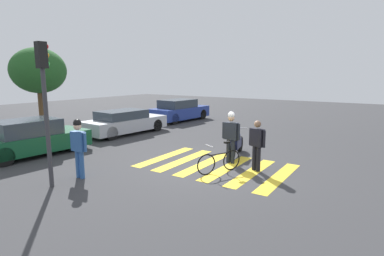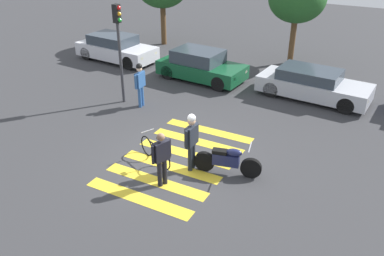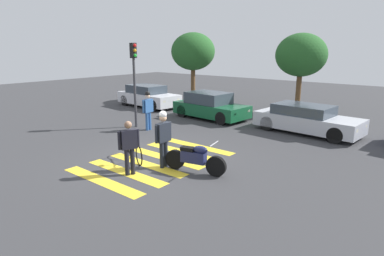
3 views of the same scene
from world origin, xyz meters
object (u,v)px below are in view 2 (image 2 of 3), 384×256
(car_green_compact, at_px, (201,66))
(pedestrian_bystander, at_px, (140,82))
(car_silver_sedan, at_px, (313,84))
(leaning_bicycle, at_px, (155,152))
(officer_on_foot, at_px, (192,138))
(traffic_light_pole, at_px, (119,38))
(police_motorcycle, at_px, (227,161))
(officer_by_motorcycle, at_px, (162,156))
(car_white_van, at_px, (116,48))

(car_green_compact, bearing_deg, pedestrian_bystander, -100.29)
(car_green_compact, relative_size, car_silver_sedan, 0.89)
(leaning_bicycle, distance_m, officer_on_foot, 1.41)
(traffic_light_pole, bearing_deg, pedestrian_bystander, -3.02)
(car_silver_sedan, bearing_deg, pedestrian_bystander, -145.17)
(police_motorcycle, bearing_deg, car_silver_sedan, 82.91)
(police_motorcycle, height_order, officer_by_motorcycle, officer_by_motorcycle)
(officer_on_foot, distance_m, car_white_van, 11.53)
(leaning_bicycle, height_order, car_silver_sedan, car_silver_sedan)
(officer_by_motorcycle, height_order, car_green_compact, officer_by_motorcycle)
(car_green_compact, distance_m, traffic_light_pole, 4.71)
(officer_by_motorcycle, xyz_separation_m, car_silver_sedan, (2.30, 8.44, -0.33))
(officer_by_motorcycle, bearing_deg, car_green_compact, 109.79)
(officer_on_foot, height_order, car_silver_sedan, officer_on_foot)
(officer_on_foot, bearing_deg, car_green_compact, 115.01)
(pedestrian_bystander, relative_size, car_silver_sedan, 0.39)
(officer_by_motorcycle, distance_m, pedestrian_bystander, 5.65)
(police_motorcycle, xyz_separation_m, traffic_light_pole, (-6.03, 2.92, 2.26))
(pedestrian_bystander, height_order, car_green_compact, pedestrian_bystander)
(traffic_light_pole, bearing_deg, officer_on_foot, -32.81)
(officer_on_foot, height_order, car_green_compact, officer_on_foot)
(officer_on_foot, bearing_deg, officer_by_motorcycle, -107.53)
(traffic_light_pole, bearing_deg, car_white_van, 130.82)
(officer_by_motorcycle, height_order, car_silver_sedan, officer_by_motorcycle)
(police_motorcycle, bearing_deg, car_green_compact, 122.68)
(officer_on_foot, xyz_separation_m, pedestrian_bystander, (-4.04, 3.15, -0.02))
(pedestrian_bystander, xyz_separation_m, car_silver_sedan, (5.99, 4.16, -0.45))
(leaning_bicycle, height_order, car_white_van, car_white_van)
(officer_on_foot, height_order, pedestrian_bystander, officer_on_foot)
(car_white_van, height_order, traffic_light_pole, traffic_light_pole)
(leaning_bicycle, xyz_separation_m, pedestrian_bystander, (-2.85, 3.34, 0.70))
(leaning_bicycle, bearing_deg, officer_by_motorcycle, -47.86)
(officer_by_motorcycle, relative_size, car_silver_sedan, 0.35)
(traffic_light_pole, bearing_deg, officer_by_motorcycle, -43.19)
(traffic_light_pole, bearing_deg, car_silver_sedan, 30.82)
(officer_on_foot, xyz_separation_m, car_green_compact, (-3.32, 7.12, -0.42))
(officer_by_motorcycle, bearing_deg, car_white_van, 133.96)
(car_silver_sedan, bearing_deg, car_green_compact, -177.91)
(pedestrian_bystander, bearing_deg, car_silver_sedan, 34.83)
(leaning_bicycle, bearing_deg, police_motorcycle, 11.77)
(officer_by_motorcycle, xyz_separation_m, car_green_compact, (-2.97, 8.25, -0.28))
(officer_by_motorcycle, bearing_deg, officer_on_foot, 72.47)
(car_green_compact, bearing_deg, police_motorcycle, -57.32)
(police_motorcycle, distance_m, pedestrian_bystander, 5.89)
(officer_by_motorcycle, distance_m, car_silver_sedan, 8.75)
(leaning_bicycle, xyz_separation_m, traffic_light_pole, (-3.76, 3.39, 2.34))
(pedestrian_bystander, distance_m, car_white_van, 6.42)
(police_motorcycle, distance_m, traffic_light_pole, 7.07)
(leaning_bicycle, relative_size, traffic_light_pole, 0.39)
(car_white_van, distance_m, car_green_compact, 5.41)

